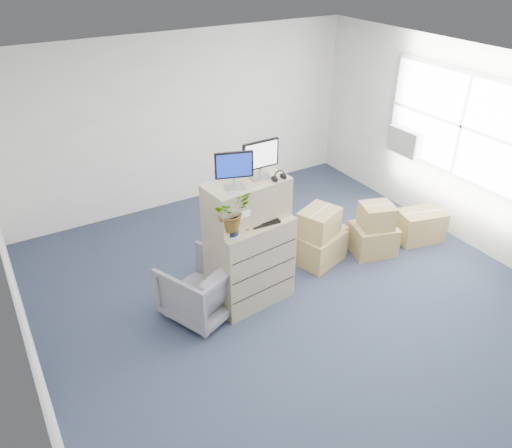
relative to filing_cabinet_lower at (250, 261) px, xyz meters
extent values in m
plane|color=#252B43|center=(0.45, -0.58, -0.57)|extent=(7.00, 7.00, 0.00)
cube|color=silver|center=(0.45, 2.93, 0.83)|extent=(6.00, 0.02, 2.80)
cube|color=silver|center=(3.46, -0.58, 0.83)|extent=(0.02, 7.00, 2.80)
cube|color=#959698|center=(3.41, -0.08, 1.13)|extent=(0.06, 2.72, 1.52)
cube|color=white|center=(3.38, -0.08, 1.13)|extent=(0.01, 2.60, 1.40)
cube|color=silver|center=(3.32, 0.82, 0.63)|extent=(0.24, 0.60, 0.40)
cube|color=tan|center=(0.00, 0.00, 0.00)|extent=(1.03, 0.70, 1.14)
cube|color=tan|center=(-0.01, 0.05, 0.81)|extent=(1.02, 0.59, 0.49)
cube|color=#99999E|center=(-0.19, 0.00, 1.06)|extent=(0.26, 0.22, 0.02)
cylinder|color=#99999E|center=(-0.19, 0.00, 1.12)|extent=(0.04, 0.04, 0.10)
cube|color=black|center=(-0.19, 0.00, 1.32)|extent=(0.41, 0.16, 0.30)
cube|color=navy|center=(-0.20, -0.02, 1.32)|extent=(0.36, 0.12, 0.26)
cube|color=#99999E|center=(0.18, 0.06, 1.06)|extent=(0.24, 0.18, 0.02)
cylinder|color=#99999E|center=(0.18, 0.06, 1.13)|extent=(0.04, 0.04, 0.11)
cube|color=black|center=(0.18, 0.06, 1.34)|extent=(0.45, 0.04, 0.32)
cube|color=white|center=(0.18, 0.04, 1.34)|extent=(0.41, 0.01, 0.28)
torus|color=black|center=(0.33, -0.09, 1.10)|extent=(0.16, 0.03, 0.16)
cube|color=black|center=(0.04, -0.10, 0.58)|extent=(0.54, 0.26, 0.03)
ellipsoid|color=silver|center=(0.34, -0.10, 0.59)|extent=(0.11, 0.08, 0.03)
cylinder|color=#96999E|center=(0.10, 0.03, 0.72)|extent=(0.09, 0.09, 0.31)
cube|color=silver|center=(-0.09, 0.01, 0.58)|extent=(0.07, 0.06, 0.02)
cube|color=black|center=(-0.09, 0.01, 0.65)|extent=(0.07, 0.04, 0.13)
cube|color=black|center=(0.29, 0.16, 0.60)|extent=(0.23, 0.18, 0.06)
cube|color=#3973C2|center=(0.34, 0.18, 0.67)|extent=(0.25, 0.14, 0.09)
cylinder|color=#96B491|center=(-0.33, -0.17, 0.58)|extent=(0.20, 0.20, 0.02)
cylinder|color=black|center=(-0.33, -0.17, 0.65)|extent=(0.17, 0.17, 0.13)
imported|color=#235A19|center=(-0.33, -0.17, 0.83)|extent=(0.46, 0.50, 0.36)
imported|color=slate|center=(-0.66, 0.05, -0.16)|extent=(1.01, 0.99, 0.81)
cube|color=olive|center=(1.26, 0.22, -0.35)|extent=(0.75, 0.65, 0.44)
cube|color=olive|center=(2.05, 0.00, -0.35)|extent=(0.71, 0.64, 0.44)
cube|color=olive|center=(1.35, 0.40, -0.35)|extent=(0.75, 0.71, 0.44)
cube|color=olive|center=(1.22, 0.23, 0.06)|extent=(0.65, 0.60, 0.37)
cube|color=olive|center=(2.06, 0.00, 0.04)|extent=(0.54, 0.51, 0.34)
cube|color=olive|center=(2.90, -0.09, -0.33)|extent=(0.75, 0.58, 0.47)
camera|label=1|loc=(-2.50, -4.38, 3.51)|focal=35.00mm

